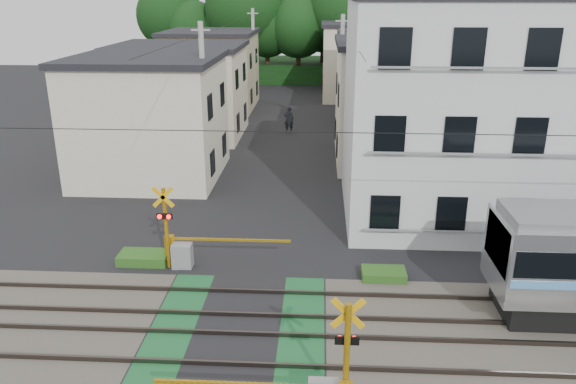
{
  "coord_description": "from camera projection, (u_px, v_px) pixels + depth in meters",
  "views": [
    {
      "loc": [
        2.3,
        -14.18,
        9.33
      ],
      "look_at": [
        1.19,
        5.0,
        2.44
      ],
      "focal_mm": 35.0,
      "sensor_mm": 36.0,
      "label": 1
    }
  ],
  "objects": [
    {
      "name": "weed_patches",
      "position": [
        297.0,
        324.0,
        16.36
      ],
      "size": [
        10.25,
        8.8,
        0.4
      ],
      "color": "#2D5E1E",
      "rests_on": "ground"
    },
    {
      "name": "ground",
      "position": [
        238.0,
        325.0,
        16.6
      ],
      "size": [
        120.0,
        120.0,
        0.0
      ],
      "primitive_type": "plane",
      "color": "black"
    },
    {
      "name": "track_bed",
      "position": [
        238.0,
        324.0,
        16.59
      ],
      "size": [
        120.0,
        120.0,
        0.14
      ],
      "color": "#47423A",
      "rests_on": "ground"
    },
    {
      "name": "apartment_block",
      "position": [
        468.0,
        109.0,
        23.49
      ],
      "size": [
        10.2,
        8.36,
        9.3
      ],
      "color": "silver",
      "rests_on": "ground"
    },
    {
      "name": "pedestrian",
      "position": [
        289.0,
        119.0,
        38.95
      ],
      "size": [
        0.72,
        0.5,
        1.86
      ],
      "primitive_type": "imported",
      "rotation": [
        0.0,
        0.0,
        3.23
      ],
      "color": "#25252E",
      "rests_on": "ground"
    },
    {
      "name": "catenary",
      "position": [
        456.0,
        214.0,
        15.06
      ],
      "size": [
        60.0,
        5.04,
        7.0
      ],
      "color": "#2D2D33",
      "rests_on": "ground"
    },
    {
      "name": "utility_poles",
      "position": [
        270.0,
        76.0,
        36.9
      ],
      "size": [
        7.9,
        42.0,
        8.0
      ],
      "color": "#A5A5A0",
      "rests_on": "ground"
    },
    {
      "name": "tree_hill",
      "position": [
        303.0,
        27.0,
        59.62
      ],
      "size": [
        40.0,
        13.56,
        11.81
      ],
      "color": "#123511",
      "rests_on": "ground"
    },
    {
      "name": "houses_row",
      "position": [
        292.0,
        82.0,
        39.85
      ],
      "size": [
        22.07,
        31.35,
        6.8
      ],
      "color": "beige",
      "rests_on": "ground"
    },
    {
      "name": "crossing_signal_far",
      "position": [
        180.0,
        248.0,
        19.93
      ],
      "size": [
        4.74,
        0.65,
        3.09
      ],
      "color": "#FFB50D",
      "rests_on": "ground"
    }
  ]
}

